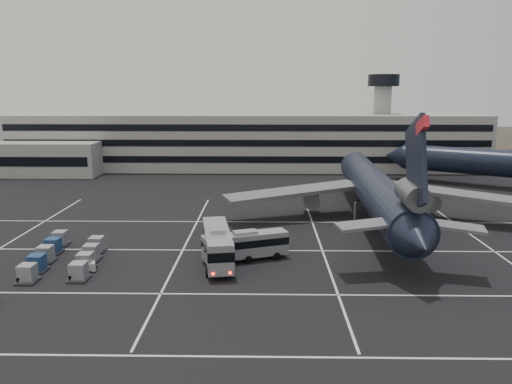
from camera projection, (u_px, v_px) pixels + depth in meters
ground at (227, 261)px, 60.31m from camera, size 260.00×260.00×0.00m
lane_markings at (235, 259)px, 61.01m from camera, size 90.00×55.62×0.01m
terminal at (236, 142)px, 128.60m from camera, size 125.00×26.00×24.00m
hills at (294, 161)px, 228.89m from camera, size 352.00×180.00×44.00m
trijet_main at (376, 191)px, 75.71m from camera, size 47.41×57.64×18.08m
bus_near at (217, 243)px, 59.21m from camera, size 4.92×12.95×4.47m
bus_far at (245, 244)px, 60.16m from camera, size 10.63×5.91×3.68m
tug_a at (89, 265)px, 57.12m from camera, size 2.10×2.58×1.45m
uld_cluster at (64, 256)px, 59.29m from camera, size 9.21×15.31×1.98m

